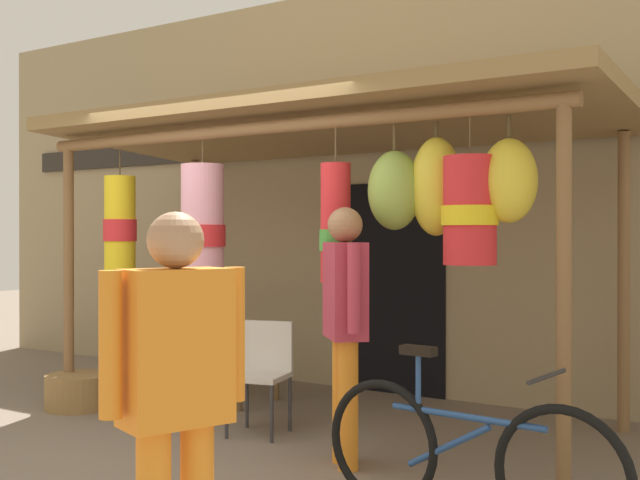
% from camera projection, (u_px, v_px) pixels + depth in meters
% --- Properties ---
extents(ground_plane, '(30.00, 30.00, 0.00)m').
position_uv_depth(ground_plane, '(190.00, 445.00, 5.61)').
color(ground_plane, '#756656').
extents(shop_facade, '(10.48, 0.29, 3.94)m').
position_uv_depth(shop_facade, '(366.00, 188.00, 7.76)').
color(shop_facade, '#9E8966').
rests_on(shop_facade, ground_plane).
extents(market_stall_canopy, '(4.84, 2.15, 2.53)m').
position_uv_depth(market_stall_canopy, '(323.00, 153.00, 6.22)').
color(market_stall_canopy, brown).
rests_on(market_stall_canopy, ground_plane).
extents(display_table, '(1.48, 0.65, 0.66)m').
position_uv_depth(display_table, '(199.00, 333.00, 7.30)').
color(display_table, brown).
rests_on(display_table, ground_plane).
extents(flower_heap_on_table, '(0.62, 0.43, 0.11)m').
position_uv_depth(flower_heap_on_table, '(194.00, 320.00, 7.22)').
color(flower_heap_on_table, red).
rests_on(flower_heap_on_table, display_table).
extents(folding_chair, '(0.48, 0.48, 0.84)m').
position_uv_depth(folding_chair, '(263.00, 366.00, 5.96)').
color(folding_chair, beige).
rests_on(folding_chair, ground_plane).
extents(wicker_basket_by_table, '(0.56, 0.56, 0.29)m').
position_uv_depth(wicker_basket_by_table, '(78.00, 391.00, 6.80)').
color(wicker_basket_by_table, olive).
rests_on(wicker_basket_by_table, ground_plane).
extents(parked_bicycle, '(1.75, 0.44, 0.92)m').
position_uv_depth(parked_bicycle, '(465.00, 455.00, 4.10)').
color(parked_bicycle, black).
rests_on(parked_bicycle, ground_plane).
extents(vendor_in_orange, '(0.35, 0.56, 1.59)m').
position_uv_depth(vendor_in_orange, '(176.00, 385.00, 2.96)').
color(vendor_in_orange, orange).
rests_on(vendor_in_orange, ground_plane).
extents(customer_foreground, '(0.44, 0.45, 1.68)m').
position_uv_depth(customer_foreground, '(345.00, 313.00, 5.09)').
color(customer_foreground, orange).
rests_on(customer_foreground, ground_plane).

